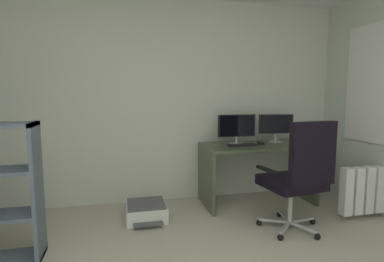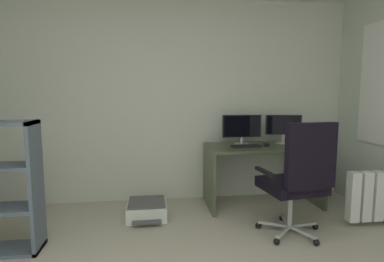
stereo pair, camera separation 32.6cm
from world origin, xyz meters
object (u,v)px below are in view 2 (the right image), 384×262
(keyboard, at_px, (246,146))
(office_chair, at_px, (298,177))
(monitor_secondary, at_px, (283,126))
(monitor_main, at_px, (242,127))
(printer, at_px, (147,209))
(computer_mouse, at_px, (266,145))
(desk, at_px, (263,162))

(keyboard, bearing_deg, office_chair, -74.38)
(monitor_secondary, bearing_deg, office_chair, -106.40)
(monitor_main, relative_size, monitor_secondary, 1.10)
(keyboard, height_order, printer, keyboard)
(computer_mouse, relative_size, office_chair, 0.09)
(monitor_secondary, distance_m, computer_mouse, 0.38)
(monitor_secondary, bearing_deg, monitor_main, -179.99)
(monitor_main, xyz_separation_m, keyboard, (-0.00, -0.19, -0.20))
(keyboard, xyz_separation_m, computer_mouse, (0.26, 0.03, 0.01))
(computer_mouse, height_order, printer, computer_mouse)
(monitor_main, height_order, keyboard, monitor_main)
(monitor_main, bearing_deg, desk, -28.15)
(office_chair, bearing_deg, computer_mouse, 88.98)
(keyboard, bearing_deg, printer, -173.75)
(desk, xyz_separation_m, computer_mouse, (0.02, -0.04, 0.22))
(monitor_secondary, height_order, computer_mouse, monitor_secondary)
(computer_mouse, height_order, office_chair, office_chair)
(desk, height_order, computer_mouse, computer_mouse)
(computer_mouse, bearing_deg, office_chair, -83.27)
(desk, height_order, monitor_secondary, monitor_secondary)
(desk, xyz_separation_m, monitor_secondary, (0.31, 0.12, 0.42))
(monitor_main, xyz_separation_m, computer_mouse, (0.25, -0.16, -0.19))
(office_chair, distance_m, printer, 1.64)
(monitor_secondary, bearing_deg, printer, -168.99)
(desk, relative_size, computer_mouse, 13.54)
(keyboard, relative_size, printer, 0.68)
(monitor_secondary, height_order, office_chair, office_chair)
(monitor_secondary, distance_m, office_chair, 1.12)
(desk, relative_size, printer, 2.69)
(monitor_secondary, distance_m, keyboard, 0.61)
(desk, height_order, printer, desk)
(monitor_main, xyz_separation_m, office_chair, (0.24, -1.02, -0.35))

